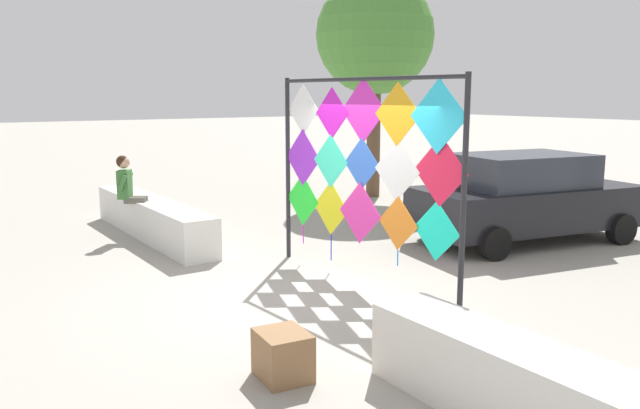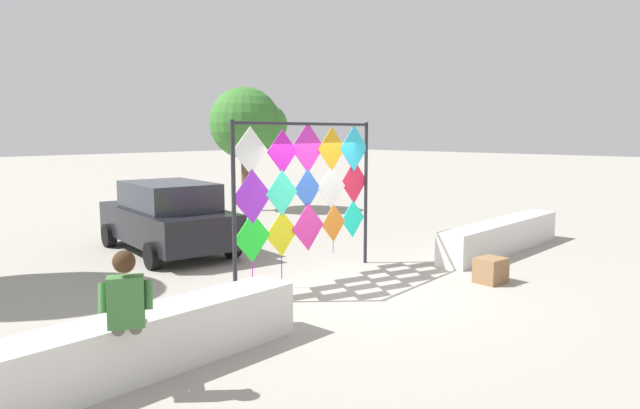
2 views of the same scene
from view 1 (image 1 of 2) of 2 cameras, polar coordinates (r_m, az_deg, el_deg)
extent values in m
plane|color=#9E998E|center=(8.50, -1.73, -8.32)|extent=(120.00, 120.00, 0.00)
cube|color=silver|center=(12.39, -14.73, -1.21)|extent=(4.71, 0.64, 0.70)
cylinder|color=#232328|center=(10.35, -2.87, 3.14)|extent=(0.07, 0.07, 2.89)
cylinder|color=#232328|center=(7.68, 12.66, 0.60)|extent=(0.07, 0.07, 2.89)
cylinder|color=#232328|center=(8.85, 3.85, 11.08)|extent=(3.61, 0.28, 0.06)
cube|color=#1FED2E|center=(10.09, -1.55, 0.43)|extent=(0.82, 0.06, 0.82)
cylinder|color=#E516D6|center=(10.20, -1.49, -2.67)|extent=(0.02, 0.02, 0.30)
cube|color=yellow|center=(9.55, 0.96, -0.32)|extent=(0.80, 0.06, 0.80)
cylinder|color=#1624E5|center=(9.68, 1.00, -3.83)|extent=(0.02, 0.02, 0.40)
cube|color=#EC32A2|center=(9.01, 3.56, -0.77)|extent=(0.87, 0.06, 0.87)
cube|color=orange|center=(8.48, 6.94, -1.67)|extent=(0.72, 0.06, 0.72)
cylinder|color=#1689E5|center=(8.59, 6.93, -4.74)|extent=(0.02, 0.02, 0.22)
cube|color=#18F9D4|center=(8.05, 10.30, -2.34)|extent=(0.76, 0.06, 0.76)
cube|color=purple|center=(9.99, -1.55, 4.18)|extent=(0.88, 0.07, 0.88)
cube|color=#3BEFC2|center=(9.44, 0.94, 3.88)|extent=(0.79, 0.06, 0.79)
cube|color=blue|center=(8.92, 3.72, 3.62)|extent=(0.72, 0.06, 0.73)
cube|color=white|center=(8.41, 6.84, 3.04)|extent=(0.83, 0.06, 0.83)
cube|color=#E91D43|center=(7.90, 10.66, 2.89)|extent=(0.87, 0.06, 0.87)
cylinder|color=#16E5BF|center=(8.01, 10.57, -1.55)|extent=(0.02, 0.02, 0.38)
cube|color=white|center=(9.97, -1.52, 8.43)|extent=(0.77, 0.06, 0.77)
cube|color=#CE1BC5|center=(9.37, 1.07, 8.13)|extent=(0.75, 0.06, 0.75)
cube|color=#D82BB8|center=(8.86, 3.85, 8.34)|extent=(0.90, 0.07, 0.90)
cylinder|color=#16E53D|center=(8.91, 3.85, 3.90)|extent=(0.02, 0.02, 0.48)
cube|color=gold|center=(8.35, 6.89, 7.98)|extent=(0.82, 0.06, 0.82)
cube|color=#2AC8EC|center=(7.86, 10.46, 7.72)|extent=(0.91, 0.07, 0.91)
cylinder|color=#666056|center=(12.19, -15.18, -1.40)|extent=(0.11, 0.11, 0.70)
cylinder|color=#666056|center=(12.17, -16.14, 0.35)|extent=(0.31, 0.39, 0.13)
cube|color=navy|center=(12.24, -14.84, -2.80)|extent=(0.21, 0.26, 0.09)
cylinder|color=#666056|center=(12.35, -15.00, -1.25)|extent=(0.11, 0.11, 0.70)
cylinder|color=#666056|center=(12.33, -15.95, 0.48)|extent=(0.31, 0.39, 0.13)
cube|color=navy|center=(12.40, -14.67, -2.63)|extent=(0.21, 0.26, 0.09)
cube|color=#3D7538|center=(12.26, -16.98, 1.74)|extent=(0.41, 0.36, 0.52)
sphere|color=tan|center=(12.21, -17.07, 3.60)|extent=(0.22, 0.22, 0.22)
sphere|color=#382314|center=(12.21, -17.16, 3.67)|extent=(0.22, 0.22, 0.22)
cylinder|color=#3D7538|center=(12.03, -17.16, 1.83)|extent=(0.16, 0.19, 0.31)
cylinder|color=#3D7538|center=(12.46, -16.64, 2.11)|extent=(0.16, 0.19, 0.31)
cube|color=black|center=(12.17, 17.88, -0.15)|extent=(2.47, 4.36, 0.73)
cube|color=#282D38|center=(11.98, 17.52, 2.91)|extent=(1.94, 2.54, 0.59)
cylinder|color=black|center=(13.81, 19.75, -0.67)|extent=(0.31, 0.58, 0.55)
cylinder|color=black|center=(12.61, 25.22, -1.98)|extent=(0.31, 0.58, 0.55)
cylinder|color=black|center=(12.08, 10.03, -1.67)|extent=(0.31, 0.58, 0.55)
cylinder|color=black|center=(10.69, 15.26, -3.36)|extent=(0.31, 0.58, 0.55)
cube|color=olive|center=(6.18, -3.33, -13.24)|extent=(0.56, 0.50, 0.45)
cylinder|color=brown|center=(16.70, 4.78, 6.21)|extent=(0.35, 0.35, 3.22)
sphere|color=#4C8938|center=(16.73, 4.90, 14.79)|extent=(2.98, 2.98, 2.98)
sphere|color=#4C8938|center=(17.03, 5.77, 14.26)|extent=(2.40, 2.40, 2.40)
camera|label=2|loc=(14.51, -41.15, 7.70)|focal=32.21mm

